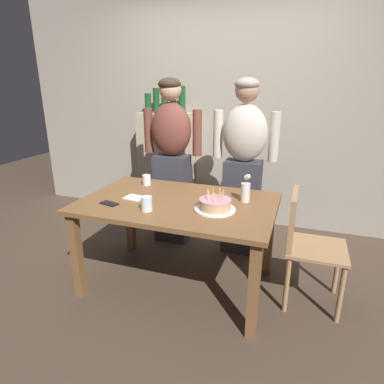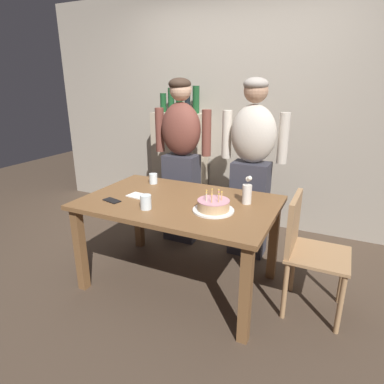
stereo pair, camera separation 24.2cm
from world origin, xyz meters
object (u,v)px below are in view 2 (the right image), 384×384
at_px(water_glass_far, 146,202).
at_px(napkin_stack, 138,196).
at_px(cell_phone, 112,201).
at_px(flower_vase, 247,192).
at_px(birthday_cake, 213,206).
at_px(water_glass_near, 153,179).
at_px(person_woman_cardigan, 251,167).
at_px(dining_chair, 306,245).
at_px(person_man_bearded, 181,160).

bearing_deg(water_glass_far, napkin_stack, 135.97).
bearing_deg(cell_phone, flower_vase, 36.46).
distance_m(birthday_cake, flower_vase, 0.31).
relative_size(water_glass_near, person_woman_cardigan, 0.06).
distance_m(water_glass_near, person_woman_cardigan, 0.91).
distance_m(water_glass_near, cell_phone, 0.54).
height_order(water_glass_far, person_woman_cardigan, person_woman_cardigan).
distance_m(napkin_stack, dining_chair, 1.34).
bearing_deg(person_woman_cardigan, water_glass_near, 29.89).
height_order(napkin_stack, dining_chair, dining_chair).
relative_size(napkin_stack, dining_chair, 0.18).
bearing_deg(water_glass_near, cell_phone, -94.92).
height_order(person_man_bearded, dining_chair, person_man_bearded).
xyz_separation_m(cell_phone, flower_vase, (0.96, 0.40, 0.09)).
height_order(water_glass_near, dining_chair, dining_chair).
relative_size(cell_phone, napkin_stack, 0.91).
bearing_deg(water_glass_far, dining_chair, 18.43).
height_order(napkin_stack, person_woman_cardigan, person_woman_cardigan).
height_order(water_glass_near, cell_phone, water_glass_near).
height_order(water_glass_far, dining_chair, dining_chair).
bearing_deg(person_man_bearded, person_woman_cardigan, -180.00).
distance_m(water_glass_far, dining_chair, 1.19).
relative_size(birthday_cake, dining_chair, 0.34).
bearing_deg(person_woman_cardigan, water_glass_far, 63.79).
height_order(cell_phone, napkin_stack, same).
distance_m(water_glass_far, cell_phone, 0.34).
relative_size(birthday_cake, flower_vase, 1.34).
relative_size(water_glass_near, flower_vase, 0.41).
relative_size(cell_phone, person_woman_cardigan, 0.09).
xyz_separation_m(flower_vase, person_man_bearded, (-0.86, 0.59, 0.04)).
xyz_separation_m(water_glass_near, flower_vase, (0.92, -0.14, 0.04)).
xyz_separation_m(birthday_cake, water_glass_far, (-0.46, -0.17, 0.01)).
bearing_deg(napkin_stack, water_glass_near, 101.18).
xyz_separation_m(water_glass_far, napkin_stack, (-0.22, 0.21, -0.05)).
bearing_deg(water_glass_far, flower_vase, 33.78).
relative_size(water_glass_near, cell_phone, 0.64).
relative_size(flower_vase, person_woman_cardigan, 0.13).
relative_size(napkin_stack, flower_vase, 0.71).
relative_size(cell_phone, person_man_bearded, 0.09).
bearing_deg(dining_chair, person_man_bearded, 63.96).
height_order(cell_phone, dining_chair, dining_chair).
relative_size(water_glass_far, napkin_stack, 0.67).
height_order(birthday_cake, person_man_bearded, person_man_bearded).
bearing_deg(water_glass_near, napkin_stack, -78.82).
relative_size(birthday_cake, water_glass_near, 3.26).
xyz_separation_m(water_glass_far, person_man_bearded, (-0.23, 1.01, 0.08)).
xyz_separation_m(person_man_bearded, person_woman_cardigan, (0.73, 0.00, 0.00)).
bearing_deg(person_woman_cardigan, birthday_cake, 87.39).
relative_size(birthday_cake, napkin_stack, 1.90).
bearing_deg(birthday_cake, dining_chair, 16.95).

